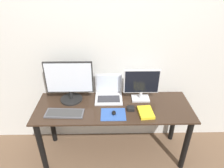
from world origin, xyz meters
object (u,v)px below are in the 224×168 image
object	(u,v)px
monitor_right	(142,84)
keyboard	(65,113)
book	(146,112)
mouse	(114,113)
power_brick	(131,109)
monitor_left	(69,82)
laptop	(109,92)

from	to	relation	value
monitor_right	keyboard	size ratio (longest dim) A/B	0.98
monitor_right	book	size ratio (longest dim) A/B	1.84
monitor_right	book	bearing A→B (deg)	-86.13
book	mouse	bearing A→B (deg)	-178.65
monitor_right	mouse	bearing A→B (deg)	-138.16
mouse	power_brick	bearing A→B (deg)	22.38
mouse	book	world-z (taller)	mouse
monitor_left	book	distance (m)	0.88
monitor_right	mouse	size ratio (longest dim) A/B	6.04
power_brick	monitor_left	bearing A→B (deg)	162.91
monitor_left	power_brick	world-z (taller)	monitor_left
keyboard	power_brick	xyz separation A→B (m)	(0.69, 0.06, 0.01)
laptop	keyboard	distance (m)	0.55
monitor_left	keyboard	xyz separation A→B (m)	(-0.03, -0.26, -0.23)
monitor_left	keyboard	distance (m)	0.34
book	laptop	bearing A→B (deg)	140.30
monitor_left	keyboard	size ratio (longest dim) A/B	1.29
book	power_brick	xyz separation A→B (m)	(-0.15, 0.06, 0.00)
laptop	mouse	xyz separation A→B (m)	(0.06, -0.32, -0.04)
monitor_left	monitor_right	distance (m)	0.79
mouse	book	size ratio (longest dim) A/B	0.30
mouse	power_brick	world-z (taller)	mouse
keyboard	power_brick	world-z (taller)	power_brick
monitor_left	power_brick	bearing A→B (deg)	-17.09
monitor_left	monitor_right	world-z (taller)	monitor_left
mouse	laptop	bearing A→B (deg)	99.93
keyboard	book	xyz separation A→B (m)	(0.84, -0.01, 0.01)
monitor_left	monitor_right	xyz separation A→B (m)	(0.79, 0.00, -0.04)
mouse	book	xyz separation A→B (m)	(0.32, 0.01, -0.01)
laptop	mouse	world-z (taller)	laptop
monitor_right	laptop	xyz separation A→B (m)	(-0.36, 0.05, -0.13)
monitor_left	laptop	bearing A→B (deg)	6.71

